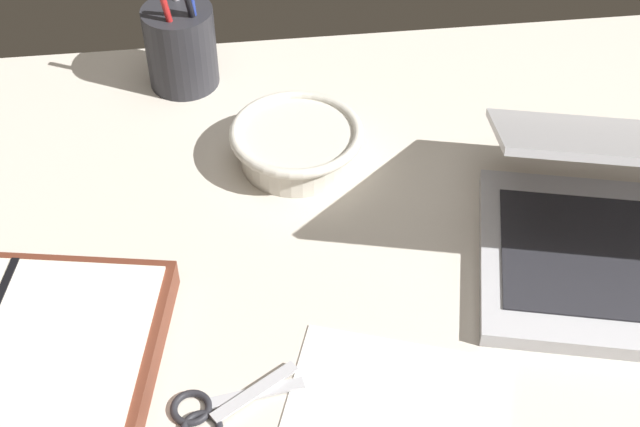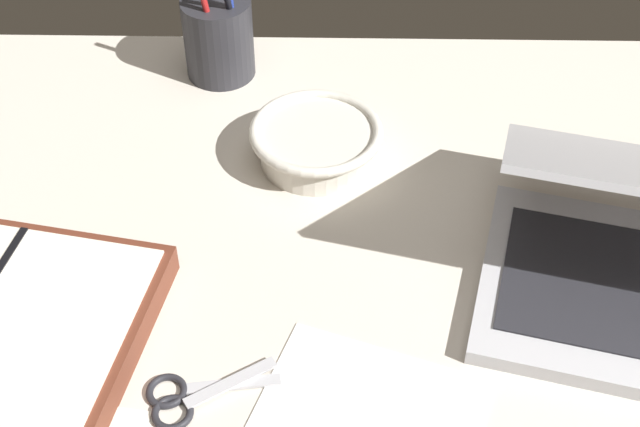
{
  "view_description": "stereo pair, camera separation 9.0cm",
  "coord_description": "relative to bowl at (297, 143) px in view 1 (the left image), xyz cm",
  "views": [
    {
      "loc": [
        -10.37,
        -56.91,
        71.61
      ],
      "look_at": [
        -2.58,
        7.16,
        9.0
      ],
      "focal_mm": 50.0,
      "sensor_mm": 36.0,
      "label": 1
    },
    {
      "loc": [
        -1.4,
        -57.38,
        71.61
      ],
      "look_at": [
        -2.58,
        7.16,
        9.0
      ],
      "focal_mm": 50.0,
      "sensor_mm": 36.0,
      "label": 2
    }
  ],
  "objects": [
    {
      "name": "scissors",
      "position": [
        -11.42,
        -34.3,
        -2.39
      ],
      "size": [
        12.57,
        8.16,
        0.8
      ],
      "rotation": [
        0.0,
        0.0,
        0.36
      ],
      "color": "#B7B7BC",
      "rests_on": "desk_top"
    },
    {
      "name": "pen_cup",
      "position": [
        -13.04,
        17.72,
        2.79
      ],
      "size": [
        9.09,
        9.09,
        16.59
      ],
      "color": "#28282D",
      "rests_on": "desk_top"
    },
    {
      "name": "bowl",
      "position": [
        0.0,
        0.0,
        0.0
      ],
      "size": [
        15.75,
        15.75,
        4.85
      ],
      "color": "silver",
      "rests_on": "desk_top"
    },
    {
      "name": "desk_top",
      "position": [
        3.33,
        -23.73,
        -3.72
      ],
      "size": [
        140.0,
        100.0,
        2.0
      ],
      "primitive_type": "cube",
      "color": "beige",
      "rests_on": "ground"
    }
  ]
}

